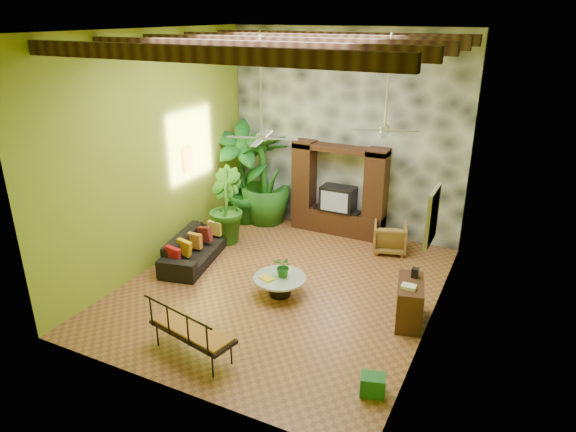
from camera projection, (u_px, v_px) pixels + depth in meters
The scene contains 23 objects.
ground at pixel (282, 286), 10.63m from camera, with size 7.00×7.00×0.00m, color brown.
ceiling at pixel (281, 30), 8.77m from camera, with size 6.00×7.00×0.02m, color silver.
back_wall at pixel (346, 134), 12.62m from camera, with size 6.00×0.02×5.00m, color #8BA325.
left_wall at pixel (156, 152), 10.93m from camera, with size 0.02×7.00×5.00m, color #8BA325.
right_wall at pixel (444, 193), 8.47m from camera, with size 0.02×7.00×5.00m, color #8BA325.
stone_accent_wall at pixel (345, 134), 12.57m from camera, with size 5.98×0.10×4.98m, color #34373B.
ceiling_beams at pixel (281, 44), 8.86m from camera, with size 5.95×5.36×0.22m.
entertainment_center at pixel (338, 197), 12.89m from camera, with size 2.40×0.55×2.30m.
ceiling_fan_front at pixel (261, 126), 9.12m from camera, with size 1.28×1.28×1.86m.
ceiling_fan_back at pixel (385, 119), 9.71m from camera, with size 1.28×1.28×1.86m.
wall_art_mask at pixel (188, 160), 11.90m from camera, with size 0.06×0.32×0.55m, color yellow.
wall_art_painting at pixel (432, 216), 8.06m from camera, with size 0.06×0.70×0.90m, color #2B5F9F.
sofa at pixel (195, 248), 11.60m from camera, with size 2.18×0.85×0.64m, color black.
wicker_armchair at pixel (390, 237), 12.07m from camera, with size 0.74×0.77×0.70m, color olive.
tall_plant_a at pixel (242, 174), 13.36m from camera, with size 1.44×0.97×2.73m, color #185B1D.
tall_plant_b at pixel (225, 206), 12.41m from camera, with size 1.01×0.82×1.84m, color #276019.
tall_plant_c at pixel (265, 179), 13.49m from camera, with size 1.34×1.34×2.40m, color #24651A.
coffee_table at pixel (280, 283), 10.21m from camera, with size 1.05×1.05×0.40m.
centerpiece_plant at pixel (284, 267), 10.11m from camera, with size 0.39×0.34×0.43m, color #216B1C.
yellow_tray at pixel (267, 278), 10.08m from camera, with size 0.28×0.20×0.03m, color yellow.
iron_bench at pixel (189, 329), 8.25m from camera, with size 1.63×0.87×0.57m.
side_console at pixel (409, 302), 9.29m from camera, with size 0.45×0.99×0.79m, color #321E10.
green_bin at pixel (373, 385), 7.58m from camera, with size 0.36×0.27×0.32m, color #217F30.
Camera 1 is at (4.22, -8.32, 5.30)m, focal length 32.00 mm.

